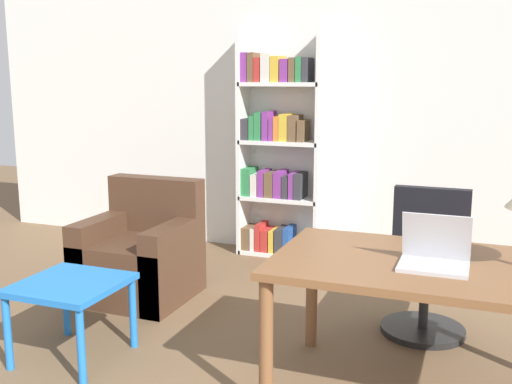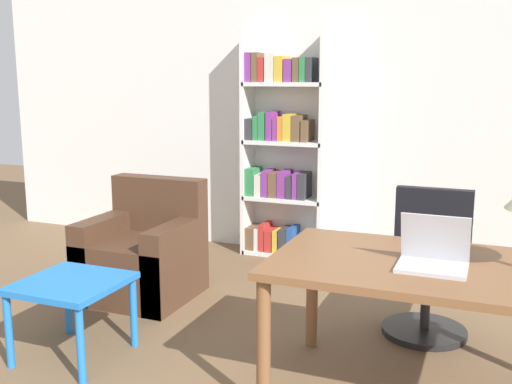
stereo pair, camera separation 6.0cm
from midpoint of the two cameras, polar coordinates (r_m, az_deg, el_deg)
wall_back at (r=5.38m, az=11.96°, el=7.67°), size 8.00×0.06×2.70m
desk at (r=3.10m, az=16.13°, el=-8.12°), size 1.48×0.93×0.73m
laptop at (r=2.99m, az=17.07°, el=-5.90°), size 0.32×0.25×0.25m
office_chair at (r=4.03m, az=16.52°, el=-7.06°), size 0.54×0.54×0.92m
side_table_blue at (r=3.67m, az=-16.68°, el=-9.11°), size 0.57×0.57×0.47m
armchair at (r=4.59m, az=-10.30°, el=-6.12°), size 0.76×0.73×0.87m
bookshelf at (r=5.44m, az=2.66°, el=3.82°), size 0.77×0.28×2.07m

